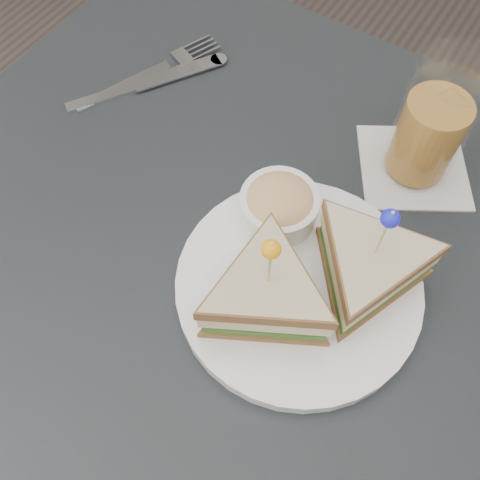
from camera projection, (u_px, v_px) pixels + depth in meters
name	position (u px, v px, depth m)	size (l,w,h in m)	color
ground_plane	(234.00, 415.00, 1.21)	(3.50, 3.50, 0.00)	#3F3833
table	(228.00, 295.00, 0.62)	(0.80, 0.80, 0.75)	black
plate_meal	(309.00, 274.00, 0.51)	(0.28, 0.26, 0.14)	white
cutlery_fork	(155.00, 71.00, 0.69)	(0.10, 0.20, 0.01)	white
cutlery_knife	(141.00, 85.00, 0.68)	(0.13, 0.19, 0.01)	white
drink_set	(431.00, 128.00, 0.56)	(0.17, 0.17, 0.15)	silver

